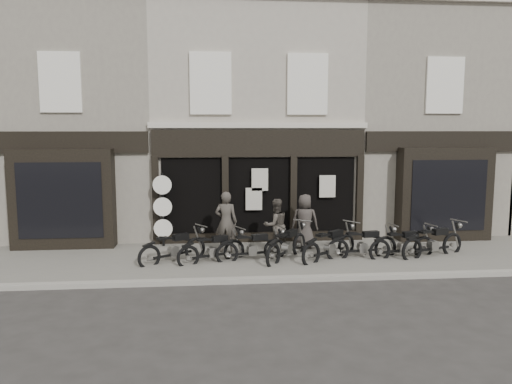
{
  "coord_description": "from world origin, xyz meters",
  "views": [
    {
      "loc": [
        -1.67,
        -13.65,
        3.94
      ],
      "look_at": [
        -0.24,
        1.6,
        1.99
      ],
      "focal_mm": 35.0,
      "sensor_mm": 36.0,
      "label": 1
    }
  ],
  "objects": [
    {
      "name": "motorcycle_0",
      "position": [
        -2.73,
        0.65,
        0.42
      ],
      "size": [
        1.95,
        1.5,
        1.07
      ],
      "rotation": [
        0.0,
        0.0,
        0.6
      ],
      "color": "black",
      "rests_on": "ground"
    },
    {
      "name": "motorcycle_2",
      "position": [
        -0.45,
        0.61,
        0.41
      ],
      "size": [
        2.13,
        0.82,
        1.04
      ],
      "rotation": [
        0.0,
        0.0,
        0.24
      ],
      "color": "black",
      "rests_on": "ground"
    },
    {
      "name": "man_right",
      "position": [
        1.36,
        1.87,
        0.99
      ],
      "size": [
        0.96,
        0.73,
        1.75
      ],
      "primitive_type": "imported",
      "rotation": [
        0.0,
        0.0,
        2.92
      ],
      "color": "#3B3531",
      "rests_on": "pavement"
    },
    {
      "name": "motorcycle_3",
      "position": [
        0.59,
        0.62,
        0.45
      ],
      "size": [
        1.65,
        2.01,
        1.12
      ],
      "rotation": [
        0.0,
        0.0,
        0.92
      ],
      "color": "black",
      "rests_on": "ground"
    },
    {
      "name": "neighbour_left",
      "position": [
        -6.35,
        5.9,
        4.04
      ],
      "size": [
        5.6,
        6.73,
        8.34
      ],
      "color": "gray",
      "rests_on": "ground"
    },
    {
      "name": "ground_plane",
      "position": [
        0.0,
        0.0,
        0.0
      ],
      "size": [
        90.0,
        90.0,
        0.0
      ],
      "primitive_type": "plane",
      "color": "#2D2B28",
      "rests_on": "ground"
    },
    {
      "name": "man_centre",
      "position": [
        0.37,
        1.49,
        0.95
      ],
      "size": [
        0.96,
        0.85,
        1.66
      ],
      "primitive_type": "imported",
      "rotation": [
        0.0,
        0.0,
        3.46
      ],
      "color": "#463F38",
      "rests_on": "pavement"
    },
    {
      "name": "advert_sign_post",
      "position": [
        -3.19,
        2.51,
        1.23
      ],
      "size": [
        0.62,
        0.4,
        2.52
      ],
      "rotation": [
        0.0,
        0.0,
        -0.08
      ],
      "color": "black",
      "rests_on": "ground"
    },
    {
      "name": "motorcycle_6",
      "position": [
        4.08,
        0.47,
        0.42
      ],
      "size": [
        2.19,
        0.79,
        1.06
      ],
      "rotation": [
        0.0,
        0.0,
        0.21
      ],
      "color": "black",
      "rests_on": "ground"
    },
    {
      "name": "man_left",
      "position": [
        -1.18,
        1.58,
        1.07
      ],
      "size": [
        0.77,
        0.59,
        1.9
      ],
      "primitive_type": "imported",
      "rotation": [
        0.0,
        0.0,
        2.93
      ],
      "color": "#403B35",
      "rests_on": "pavement"
    },
    {
      "name": "central_building",
      "position": [
        0.0,
        5.95,
        4.08
      ],
      "size": [
        7.3,
        6.22,
        8.34
      ],
      "color": "#ABA392",
      "rests_on": "ground"
    },
    {
      "name": "motorcycle_4",
      "position": [
        1.85,
        0.48,
        0.45
      ],
      "size": [
        2.02,
        1.64,
        1.13
      ],
      "rotation": [
        0.0,
        0.0,
        0.64
      ],
      "color": "black",
      "rests_on": "ground"
    },
    {
      "name": "motorcycle_7",
      "position": [
        5.04,
        0.51,
        0.45
      ],
      "size": [
        2.27,
        1.15,
        1.14
      ],
      "rotation": [
        0.0,
        0.0,
        0.36
      ],
      "color": "black",
      "rests_on": "ground"
    },
    {
      "name": "neighbour_right",
      "position": [
        6.35,
        5.9,
        4.04
      ],
      "size": [
        5.6,
        6.73,
        8.34
      ],
      "color": "gray",
      "rests_on": "ground"
    },
    {
      "name": "pavement",
      "position": [
        0.0,
        0.9,
        0.06
      ],
      "size": [
        30.0,
        4.2,
        0.12
      ],
      "primitive_type": "cube",
      "color": "#68645C",
      "rests_on": "ground_plane"
    },
    {
      "name": "kerb",
      "position": [
        0.0,
        -1.25,
        0.07
      ],
      "size": [
        30.0,
        0.25,
        0.13
      ],
      "primitive_type": "cube",
      "color": "gray",
      "rests_on": "ground_plane"
    },
    {
      "name": "motorcycle_1",
      "position": [
        -1.61,
        0.48,
        0.41
      ],
      "size": [
        2.0,
        1.18,
        1.03
      ],
      "rotation": [
        0.0,
        0.0,
        0.44
      ],
      "color": "black",
      "rests_on": "ground"
    },
    {
      "name": "motorcycle_5",
      "position": [
        2.87,
        0.56,
        0.43
      ],
      "size": [
        2.26,
        0.66,
        1.08
      ],
      "rotation": [
        0.0,
        0.0,
        0.14
      ],
      "color": "black",
      "rests_on": "ground"
    }
  ]
}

